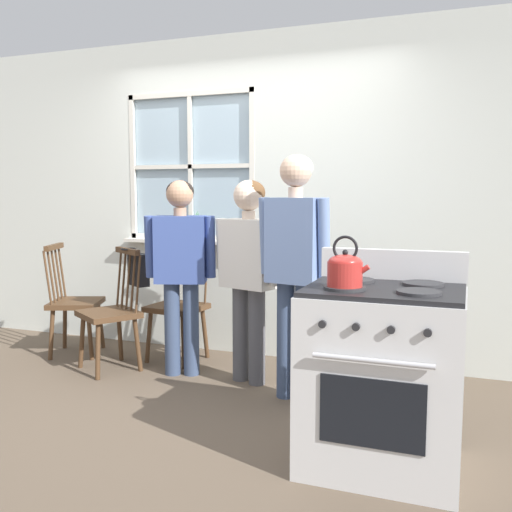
{
  "coord_description": "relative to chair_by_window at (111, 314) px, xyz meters",
  "views": [
    {
      "loc": [
        1.72,
        -3.12,
        1.39
      ],
      "look_at": [
        0.49,
        0.16,
        1.0
      ],
      "focal_mm": 40.0,
      "sensor_mm": 36.0,
      "label": 1
    }
  ],
  "objects": [
    {
      "name": "ground_plane",
      "position": [
        0.88,
        -0.59,
        -0.44
      ],
      "size": [
        16.0,
        16.0,
        0.0
      ],
      "primitive_type": "plane",
      "color": "brown"
    },
    {
      "name": "wall_back",
      "position": [
        0.92,
        0.81,
        0.89
      ],
      "size": [
        6.4,
        0.16,
        2.7
      ],
      "color": "silver",
      "rests_on": "ground_plane"
    },
    {
      "name": "chair_by_window",
      "position": [
        0.0,
        0.0,
        0.0
      ],
      "size": [
        0.57,
        0.56,
        0.95
      ],
      "rotation": [
        0.0,
        0.0,
        -0.57
      ],
      "color": "#4C331E",
      "rests_on": "ground_plane"
    },
    {
      "name": "chair_near_wall",
      "position": [
        -0.56,
        0.25,
        0.0
      ],
      "size": [
        0.52,
        0.54,
        0.95
      ],
      "rotation": [
        0.0,
        0.0,
        1.94
      ],
      "color": "#4C331E",
      "rests_on": "ground_plane"
    },
    {
      "name": "person_elderly_left",
      "position": [
        0.58,
        0.07,
        0.45
      ],
      "size": [
        0.53,
        0.32,
        1.48
      ],
      "rotation": [
        0.0,
        0.0,
        0.33
      ],
      "color": "#384766",
      "rests_on": "ground_plane"
    },
    {
      "name": "stove",
      "position": [
        2.22,
        -0.88,
        0.03
      ],
      "size": [
        0.77,
        0.68,
        1.08
      ],
      "color": "silver",
      "rests_on": "ground_plane"
    },
    {
      "name": "handbag",
      "position": [
        0.13,
        0.2,
        0.34
      ],
      "size": [
        0.25,
        0.25,
        0.31
      ],
      "color": "black",
      "rests_on": "chair_by_window"
    },
    {
      "name": "kettle",
      "position": [
        2.05,
        -1.01,
        0.58
      ],
      "size": [
        0.21,
        0.17,
        0.25
      ],
      "color": "red",
      "rests_on": "stove"
    },
    {
      "name": "person_adult_right",
      "position": [
        1.54,
        -0.12,
        0.55
      ],
      "size": [
        0.52,
        0.27,
        1.64
      ],
      "rotation": [
        0.0,
        0.0,
        -0.19
      ],
      "color": "#384766",
      "rests_on": "ground_plane"
    },
    {
      "name": "person_teen_center",
      "position": [
        1.12,
        0.09,
        0.47
      ],
      "size": [
        0.56,
        0.32,
        1.48
      ],
      "rotation": [
        0.0,
        0.0,
        -0.3
      ],
      "color": "#4C4C51",
      "rests_on": "ground_plane"
    },
    {
      "name": "potted_plant",
      "position": [
        0.4,
        0.72,
        0.62
      ],
      "size": [
        0.12,
        0.12,
        0.26
      ],
      "color": "beige",
      "rests_on": "wall_back"
    },
    {
      "name": "chair_center_cluster",
      "position": [
        0.37,
        0.41,
        0.0
      ],
      "size": [
        0.46,
        0.44,
        0.95
      ],
      "rotation": [
        0.0,
        0.0,
        -0.11
      ],
      "color": "#4C331E",
      "rests_on": "ground_plane"
    }
  ]
}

